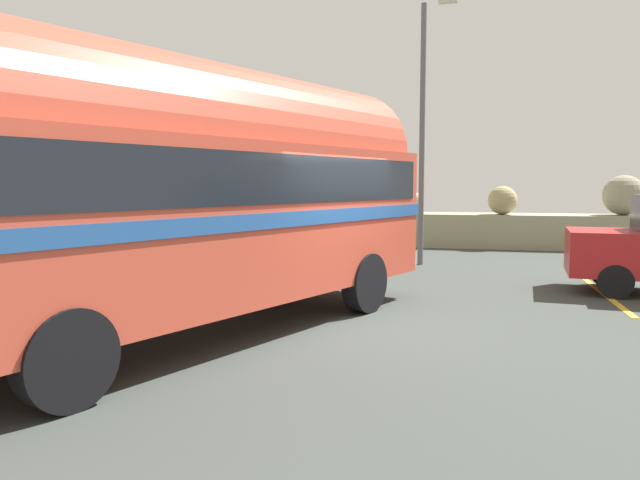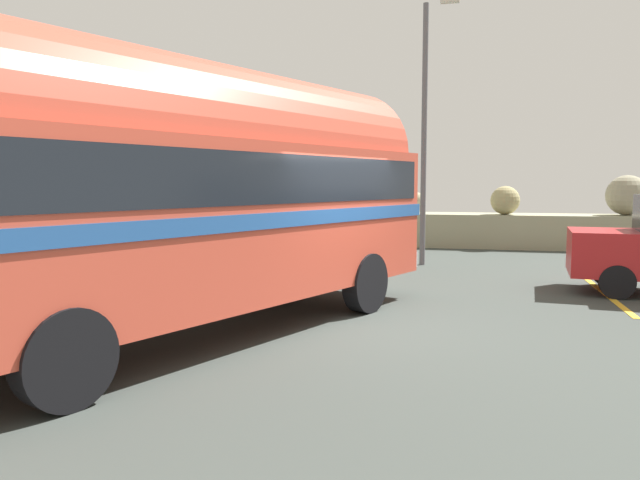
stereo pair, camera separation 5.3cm
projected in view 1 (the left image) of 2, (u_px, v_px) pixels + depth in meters
name	position (u px, v px, depth m)	size (l,w,h in m)	color
ground	(343.00, 324.00, 9.01)	(32.00, 26.00, 0.02)	#393F3B
breakwater	(404.00, 225.00, 20.43)	(31.36, 2.32, 2.36)	gray
vintage_coach	(194.00, 187.00, 8.11)	(5.51, 8.84, 3.70)	black
lamp_post	(425.00, 120.00, 15.04)	(0.88, 0.78, 6.51)	#5B5B60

